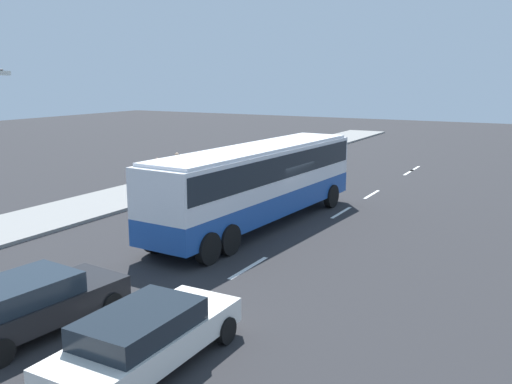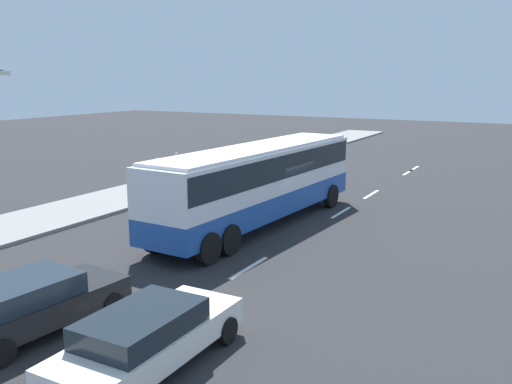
% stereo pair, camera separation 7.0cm
% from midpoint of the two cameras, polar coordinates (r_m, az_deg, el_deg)
% --- Properties ---
extents(ground_plane, '(120.00, 120.00, 0.00)m').
position_cam_midpoint_polar(ground_plane, '(24.11, 2.23, -2.86)').
color(ground_plane, '#28282B').
extents(sidewalk_curb, '(80.00, 4.00, 0.15)m').
position_cam_midpoint_polar(sidewalk_curb, '(29.03, -13.46, -0.52)').
color(sidewalk_curb, gray).
rests_on(sidewalk_curb, ground_plane).
extents(lane_centreline, '(35.75, 0.16, 0.01)m').
position_cam_midpoint_polar(lane_centreline, '(24.45, 7.80, -2.75)').
color(lane_centreline, white).
rests_on(lane_centreline, ground_plane).
extents(coach_bus, '(12.60, 3.23, 3.33)m').
position_cam_midpoint_polar(coach_bus, '(22.69, 0.39, 1.57)').
color(coach_bus, '#1E4C9E').
rests_on(coach_bus, ground_plane).
extents(car_white_minivan, '(4.80, 1.88, 1.37)m').
position_cam_midpoint_polar(car_white_minivan, '(12.20, -11.12, -14.44)').
color(car_white_minivan, white).
rests_on(car_white_minivan, ground_plane).
extents(car_black_sedan, '(4.52, 2.27, 1.43)m').
position_cam_midpoint_polar(car_black_sedan, '(14.61, -21.87, -10.48)').
color(car_black_sedan, black).
rests_on(car_black_sedan, ground_plane).
extents(pedestrian_near_curb, '(0.32, 0.32, 1.70)m').
position_cam_midpoint_polar(pedestrian_near_curb, '(32.11, -8.06, 2.77)').
color(pedestrian_near_curb, '#38334C').
rests_on(pedestrian_near_curb, sidewalk_curb).
extents(pedestrian_at_crossing, '(0.32, 0.32, 1.77)m').
position_cam_midpoint_polar(pedestrian_at_crossing, '(29.67, -10.03, 2.06)').
color(pedestrian_at_crossing, '#38334C').
rests_on(pedestrian_at_crossing, sidewalk_curb).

